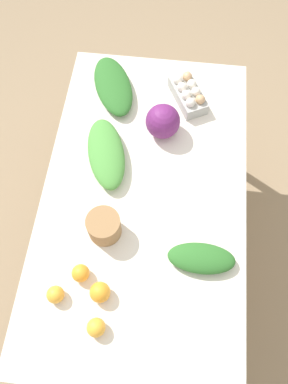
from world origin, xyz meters
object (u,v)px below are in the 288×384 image
paper_bag (104,226)px  greens_bunch_kale (106,153)px  egg_carton (188,94)px  orange_3 (55,295)px  orange_0 (96,327)px  greens_bunch_chard (113,86)px  cabbage_purple (163,121)px  orange_1 (100,292)px  greens_bunch_dandelion (201,258)px  orange_2 (81,273)px

paper_bag → greens_bunch_kale: 0.33m
egg_carton → orange_3: egg_carton is taller
orange_0 → orange_3: size_ratio=1.04×
greens_bunch_chard → orange_0: size_ratio=5.37×
cabbage_purple → orange_0: bearing=170.1°
egg_carton → orange_1: (-0.93, 0.26, -0.01)m
greens_bunch_kale → greens_bunch_dandelion: bearing=-133.7°
greens_bunch_dandelion → orange_1: bearing=115.2°
egg_carton → orange_0: (-1.05, 0.25, -0.01)m
orange_0 → egg_carton: bearing=-13.5°
egg_carton → greens_bunch_dandelion: (-0.76, -0.10, -0.01)m
cabbage_purple → orange_1: size_ratio=1.99×
orange_1 → greens_bunch_dandelion: bearing=-64.8°
egg_carton → greens_bunch_kale: bearing=109.8°
cabbage_purple → orange_2: 0.72m
paper_bag → orange_2: size_ratio=1.97×
orange_0 → orange_1: bearing=2.7°
cabbage_purple → orange_3: cabbage_purple is taller
greens_bunch_dandelion → paper_bag: bearing=78.7°
egg_carton → orange_0: 1.08m
greens_bunch_kale → greens_bunch_chard: (0.37, 0.03, -0.01)m
greens_bunch_dandelion → orange_1: orange_1 is taller
greens_bunch_kale → greens_bunch_chard: bearing=4.0°
egg_carton → greens_bunch_chard: (0.01, 0.35, -0.01)m
cabbage_purple → greens_bunch_dandelion: bearing=-160.6°
cabbage_purple → greens_bunch_kale: cabbage_purple is taller
cabbage_purple → greens_bunch_kale: bearing=126.3°
cabbage_purple → orange_3: (-0.77, 0.32, -0.04)m
greens_bunch_kale → egg_carton: bearing=-42.5°
greens_bunch_kale → orange_1: bearing=-173.2°
egg_carton → orange_3: size_ratio=3.83×
egg_carton → greens_bunch_dandelion: egg_carton is taller
egg_carton → orange_2: 0.94m
cabbage_purple → paper_bag: cabbage_purple is taller
paper_bag → orange_0: size_ratio=1.96×
greens_bunch_dandelion → orange_0: bearing=129.3°
orange_1 → orange_2: bearing=53.8°
egg_carton → greens_bunch_dandelion: 0.77m
greens_bunch_chard → egg_carton: bearing=-92.2°
cabbage_purple → orange_3: size_ratio=2.35×
greens_bunch_kale → orange_1: 0.58m
egg_carton → orange_1: 0.97m
paper_bag → cabbage_purple: bearing=-19.9°
greens_bunch_kale → orange_1: greens_bunch_kale is taller
greens_bunch_kale → orange_0: (-0.70, -0.07, -0.01)m
cabbage_purple → orange_2: cabbage_purple is taller
egg_carton → greens_bunch_chard: size_ratio=0.69×
orange_2 → orange_0: bearing=-153.8°
paper_bag → orange_0: 0.37m
greens_bunch_chard → greens_bunch_dandelion: greens_bunch_chard is taller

